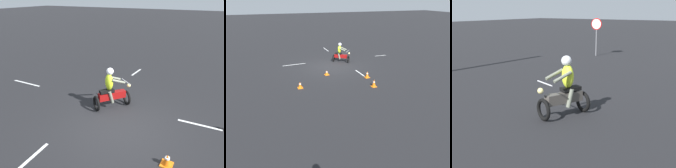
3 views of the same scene
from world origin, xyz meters
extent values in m
plane|color=black|center=(0.00, 0.00, 0.00)|extent=(120.00, 120.00, 0.00)
torus|color=black|center=(-1.68, -0.56, 0.30)|extent=(0.45, 0.53, 0.60)
torus|color=black|center=(-0.66, -1.36, 0.30)|extent=(0.45, 0.53, 0.60)
cube|color=maroon|center=(-1.17, -0.96, 0.52)|extent=(1.01, 0.87, 0.28)
cube|color=black|center=(-1.00, -1.10, 0.74)|extent=(0.60, 0.55, 0.10)
cylinder|color=silver|center=(-1.64, -0.59, 1.00)|extent=(0.46, 0.57, 0.04)
sphere|color=#F2E08C|center=(-1.75, -0.51, 0.82)|extent=(0.22, 0.22, 0.16)
ellipsoid|color=#CCEA26|center=(-1.08, -1.04, 1.10)|extent=(0.47, 0.49, 0.64)
cylinder|color=slate|center=(-1.19, -0.70, 1.15)|extent=(0.49, 0.41, 0.27)
cylinder|color=slate|center=(-1.44, -1.01, 1.15)|extent=(0.49, 0.41, 0.27)
cylinder|color=slate|center=(-1.01, -0.92, 0.52)|extent=(0.27, 0.25, 0.51)
cylinder|color=slate|center=(-1.18, -1.14, 0.52)|extent=(0.27, 0.25, 0.51)
sphere|color=silver|center=(-1.11, -1.01, 1.52)|extent=(0.39, 0.39, 0.28)
cube|color=orange|center=(0.96, 1.81, 0.01)|extent=(0.32, 0.32, 0.03)
cone|color=orange|center=(0.96, 1.81, 0.18)|extent=(0.24, 0.24, 0.30)
cylinder|color=white|center=(0.96, 1.81, 0.22)|extent=(0.13, 0.13, 0.05)
cube|color=silver|center=(2.75, -1.54, 0.00)|extent=(1.94, 0.23, 0.01)
cube|color=silver|center=(-1.46, 2.31, 0.00)|extent=(0.13, 1.46, 0.01)
cube|color=silver|center=(-5.51, -1.69, 0.00)|extent=(1.21, 0.14, 0.01)
cube|color=silver|center=(-1.36, -5.96, 0.00)|extent=(0.11, 1.73, 0.01)
camera|label=1|loc=(5.62, 2.66, 4.20)|focal=35.00mm
camera|label=2|loc=(5.24, 16.07, 5.28)|focal=35.00mm
camera|label=3|loc=(-0.12, 19.46, 2.86)|focal=50.00mm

